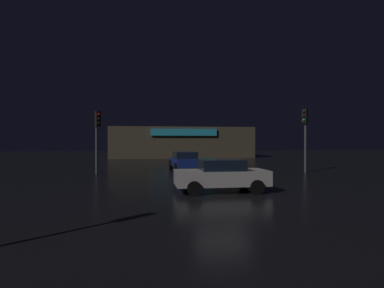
{
  "coord_description": "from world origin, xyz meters",
  "views": [
    {
      "loc": [
        -3.39,
        -13.61,
        2.22
      ],
      "look_at": [
        -0.26,
        7.42,
        2.03
      ],
      "focal_mm": 29.08,
      "sensor_mm": 36.0,
      "label": 1
    }
  ],
  "objects_px": {
    "store_building": "(181,142)",
    "traffic_signal_opposite": "(305,128)",
    "car_far": "(185,161)",
    "car_crossing": "(221,175)",
    "traffic_signal_cross_left": "(97,131)"
  },
  "relations": [
    {
      "from": "store_building",
      "to": "traffic_signal_opposite",
      "type": "height_order",
      "value": "traffic_signal_opposite"
    },
    {
      "from": "car_far",
      "to": "car_crossing",
      "type": "xyz_separation_m",
      "value": [
        0.35,
        -9.95,
        -0.03
      ]
    },
    {
      "from": "store_building",
      "to": "car_far",
      "type": "distance_m",
      "value": 20.73
    },
    {
      "from": "store_building",
      "to": "car_crossing",
      "type": "bearing_deg",
      "value": -93.02
    },
    {
      "from": "store_building",
      "to": "car_crossing",
      "type": "height_order",
      "value": "store_building"
    },
    {
      "from": "traffic_signal_opposite",
      "to": "car_far",
      "type": "bearing_deg",
      "value": 162.39
    },
    {
      "from": "traffic_signal_cross_left",
      "to": "car_crossing",
      "type": "height_order",
      "value": "traffic_signal_cross_left"
    },
    {
      "from": "store_building",
      "to": "traffic_signal_cross_left",
      "type": "relative_size",
      "value": 4.53
    },
    {
      "from": "traffic_signal_cross_left",
      "to": "car_far",
      "type": "height_order",
      "value": "traffic_signal_cross_left"
    },
    {
      "from": "store_building",
      "to": "car_crossing",
      "type": "relative_size",
      "value": 4.74
    },
    {
      "from": "car_far",
      "to": "store_building",
      "type": "bearing_deg",
      "value": 84.55
    },
    {
      "from": "car_crossing",
      "to": "traffic_signal_cross_left",
      "type": "bearing_deg",
      "value": 127.75
    },
    {
      "from": "car_crossing",
      "to": "traffic_signal_opposite",
      "type": "bearing_deg",
      "value": 42.82
    },
    {
      "from": "traffic_signal_cross_left",
      "to": "car_crossing",
      "type": "xyz_separation_m",
      "value": [
        6.53,
        -8.43,
        -2.19
      ]
    },
    {
      "from": "traffic_signal_opposite",
      "to": "car_far",
      "type": "distance_m",
      "value": 8.98
    }
  ]
}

